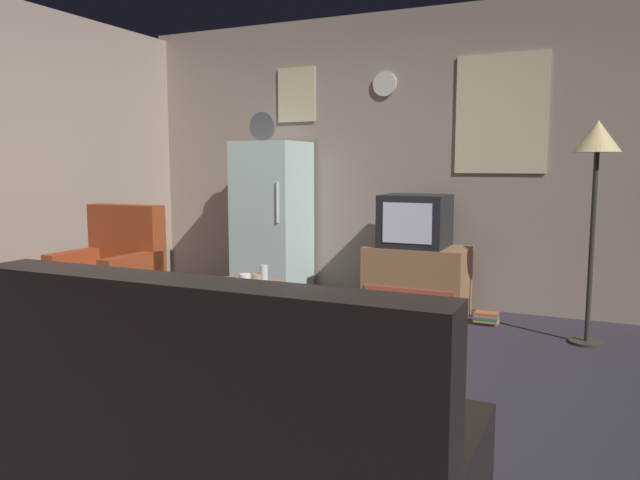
# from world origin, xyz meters

# --- Properties ---
(ground_plane) EXTENTS (12.00, 12.00, 0.00)m
(ground_plane) POSITION_xyz_m (0.00, 0.00, 0.00)
(ground_plane) COLOR #2D2833
(wall_with_art) EXTENTS (5.20, 0.12, 2.66)m
(wall_with_art) POSITION_xyz_m (0.01, 2.45, 1.34)
(wall_with_art) COLOR gray
(wall_with_art) RESTS_ON ground_plane
(fridge) EXTENTS (0.60, 0.62, 1.77)m
(fridge) POSITION_xyz_m (-1.03, 2.05, 0.75)
(fridge) COLOR silver
(fridge) RESTS_ON ground_plane
(tv_stand) EXTENTS (0.84, 0.53, 0.59)m
(tv_stand) POSITION_xyz_m (0.42, 1.99, 0.30)
(tv_stand) COLOR #8E6642
(tv_stand) RESTS_ON ground_plane
(crt_tv) EXTENTS (0.54, 0.51, 0.44)m
(crt_tv) POSITION_xyz_m (0.39, 1.99, 0.81)
(crt_tv) COLOR black
(crt_tv) RESTS_ON tv_stand
(standing_lamp) EXTENTS (0.32, 0.32, 1.59)m
(standing_lamp) POSITION_xyz_m (1.77, 1.67, 1.36)
(standing_lamp) COLOR #332D28
(standing_lamp) RESTS_ON ground_plane
(coffee_table) EXTENTS (0.72, 0.72, 0.47)m
(coffee_table) POSITION_xyz_m (-0.41, 0.43, 0.24)
(coffee_table) COLOR #8E6642
(coffee_table) RESTS_ON ground_plane
(wine_glass) EXTENTS (0.05, 0.05, 0.15)m
(wine_glass) POSITION_xyz_m (-0.20, 0.45, 0.55)
(wine_glass) COLOR silver
(wine_glass) RESTS_ON coffee_table
(mug_ceramic_white) EXTENTS (0.08, 0.08, 0.09)m
(mug_ceramic_white) POSITION_xyz_m (-0.32, 0.41, 0.52)
(mug_ceramic_white) COLOR silver
(mug_ceramic_white) RESTS_ON coffee_table
(mug_ceramic_tan) EXTENTS (0.08, 0.08, 0.09)m
(mug_ceramic_tan) POSITION_xyz_m (-0.25, 0.44, 0.52)
(mug_ceramic_tan) COLOR tan
(mug_ceramic_tan) RESTS_ON coffee_table
(remote_control) EXTENTS (0.15, 0.06, 0.02)m
(remote_control) POSITION_xyz_m (-0.54, 0.42, 0.48)
(remote_control) COLOR black
(remote_control) RESTS_ON coffee_table
(armchair) EXTENTS (0.68, 0.68, 0.96)m
(armchair) POSITION_xyz_m (-1.71, 0.62, 0.34)
(armchair) COLOR maroon
(armchair) RESTS_ON ground_plane
(couch) EXTENTS (1.70, 0.80, 0.92)m
(couch) POSITION_xyz_m (0.64, -1.24, 0.31)
(couch) COLOR black
(couch) RESTS_ON ground_plane
(book_stack) EXTENTS (0.19, 0.17, 0.10)m
(book_stack) POSITION_xyz_m (1.02, 1.93, 0.05)
(book_stack) COLOR #C74586
(book_stack) RESTS_ON ground_plane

